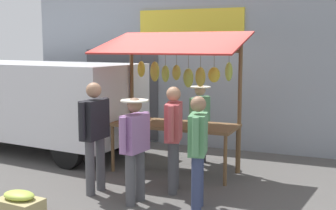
{
  "coord_description": "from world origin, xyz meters",
  "views": [
    {
      "loc": [
        -2.92,
        7.1,
        2.26
      ],
      "look_at": [
        0.0,
        0.3,
        1.25
      ],
      "focal_mm": 47.27,
      "sensor_mm": 36.0,
      "label": 1
    }
  ],
  "objects_px": {
    "shopper_in_striped_shirt": "(198,145)",
    "produce_crate_near": "(20,206)",
    "vendor_with_sunhat": "(200,118)",
    "parked_van": "(34,98)",
    "market_stall": "(176,85)",
    "shopper_with_shopping_bag": "(174,132)",
    "shopper_with_ponytail": "(95,129)",
    "shopper_in_grey_tee": "(135,143)"
  },
  "relations": [
    {
      "from": "parked_van",
      "to": "shopper_in_grey_tee",
      "type": "bearing_deg",
      "value": 154.89
    },
    {
      "from": "shopper_in_grey_tee",
      "to": "produce_crate_near",
      "type": "relative_size",
      "value": 2.46
    },
    {
      "from": "shopper_in_striped_shirt",
      "to": "vendor_with_sunhat",
      "type": "bearing_deg",
      "value": 5.95
    },
    {
      "from": "market_stall",
      "to": "vendor_with_sunhat",
      "type": "height_order",
      "value": "market_stall"
    },
    {
      "from": "shopper_with_shopping_bag",
      "to": "shopper_in_grey_tee",
      "type": "xyz_separation_m",
      "value": [
        0.31,
        0.69,
        -0.06
      ]
    },
    {
      "from": "market_stall",
      "to": "shopper_in_striped_shirt",
      "type": "relative_size",
      "value": 1.58
    },
    {
      "from": "market_stall",
      "to": "shopper_in_striped_shirt",
      "type": "distance_m",
      "value": 1.98
    },
    {
      "from": "shopper_in_striped_shirt",
      "to": "produce_crate_near",
      "type": "height_order",
      "value": "shopper_in_striped_shirt"
    },
    {
      "from": "shopper_with_ponytail",
      "to": "parked_van",
      "type": "height_order",
      "value": "parked_van"
    },
    {
      "from": "shopper_in_striped_shirt",
      "to": "produce_crate_near",
      "type": "relative_size",
      "value": 2.54
    },
    {
      "from": "shopper_in_grey_tee",
      "to": "shopper_in_striped_shirt",
      "type": "xyz_separation_m",
      "value": [
        -0.9,
        -0.13,
        0.02
      ]
    },
    {
      "from": "vendor_with_sunhat",
      "to": "shopper_in_grey_tee",
      "type": "bearing_deg",
      "value": 4.41
    },
    {
      "from": "shopper_in_grey_tee",
      "to": "vendor_with_sunhat",
      "type": "bearing_deg",
      "value": 3.45
    },
    {
      "from": "shopper_in_striped_shirt",
      "to": "shopper_with_shopping_bag",
      "type": "bearing_deg",
      "value": 34.07
    },
    {
      "from": "shopper_in_grey_tee",
      "to": "produce_crate_near",
      "type": "distance_m",
      "value": 1.74
    },
    {
      "from": "parked_van",
      "to": "vendor_with_sunhat",
      "type": "bearing_deg",
      "value": -169.61
    },
    {
      "from": "vendor_with_sunhat",
      "to": "parked_van",
      "type": "relative_size",
      "value": 0.33
    },
    {
      "from": "shopper_with_shopping_bag",
      "to": "shopper_with_ponytail",
      "type": "distance_m",
      "value": 1.2
    },
    {
      "from": "vendor_with_sunhat",
      "to": "market_stall",
      "type": "bearing_deg",
      "value": -9.56
    },
    {
      "from": "shopper_in_grey_tee",
      "to": "parked_van",
      "type": "bearing_deg",
      "value": 65.92
    },
    {
      "from": "shopper_in_striped_shirt",
      "to": "shopper_in_grey_tee",
      "type": "bearing_deg",
      "value": 85.72
    },
    {
      "from": "shopper_in_grey_tee",
      "to": "produce_crate_near",
      "type": "height_order",
      "value": "shopper_in_grey_tee"
    },
    {
      "from": "shopper_with_shopping_bag",
      "to": "market_stall",
      "type": "bearing_deg",
      "value": 5.46
    },
    {
      "from": "market_stall",
      "to": "vendor_with_sunhat",
      "type": "distance_m",
      "value": 1.0
    },
    {
      "from": "shopper_in_grey_tee",
      "to": "parked_van",
      "type": "height_order",
      "value": "parked_van"
    },
    {
      "from": "shopper_in_striped_shirt",
      "to": "produce_crate_near",
      "type": "distance_m",
      "value": 2.49
    },
    {
      "from": "market_stall",
      "to": "vendor_with_sunhat",
      "type": "bearing_deg",
      "value": -107.11
    },
    {
      "from": "market_stall",
      "to": "produce_crate_near",
      "type": "distance_m",
      "value": 3.32
    },
    {
      "from": "shopper_with_ponytail",
      "to": "shopper_in_grey_tee",
      "type": "xyz_separation_m",
      "value": [
        -0.78,
        0.17,
        -0.1
      ]
    },
    {
      "from": "shopper_in_striped_shirt",
      "to": "produce_crate_near",
      "type": "bearing_deg",
      "value": 108.35
    },
    {
      "from": "vendor_with_sunhat",
      "to": "parked_van",
      "type": "bearing_deg",
      "value": -77.61
    },
    {
      "from": "shopper_with_ponytail",
      "to": "shopper_in_striped_shirt",
      "type": "distance_m",
      "value": 1.68
    },
    {
      "from": "produce_crate_near",
      "to": "shopper_with_ponytail",
      "type": "bearing_deg",
      "value": -106.29
    },
    {
      "from": "shopper_with_shopping_bag",
      "to": "vendor_with_sunhat",
      "type": "bearing_deg",
      "value": -9.35
    },
    {
      "from": "market_stall",
      "to": "shopper_with_shopping_bag",
      "type": "distance_m",
      "value": 1.26
    },
    {
      "from": "vendor_with_sunhat",
      "to": "shopper_with_shopping_bag",
      "type": "height_order",
      "value": "shopper_with_shopping_bag"
    },
    {
      "from": "shopper_with_ponytail",
      "to": "produce_crate_near",
      "type": "bearing_deg",
      "value": 165.2
    },
    {
      "from": "market_stall",
      "to": "shopper_in_grey_tee",
      "type": "bearing_deg",
      "value": 92.69
    },
    {
      "from": "shopper_in_grey_tee",
      "to": "parked_van",
      "type": "xyz_separation_m",
      "value": [
        3.55,
        -2.1,
        0.23
      ]
    },
    {
      "from": "shopper_with_shopping_bag",
      "to": "shopper_with_ponytail",
      "type": "relative_size",
      "value": 0.96
    },
    {
      "from": "market_stall",
      "to": "shopper_in_striped_shirt",
      "type": "height_order",
      "value": "market_stall"
    },
    {
      "from": "shopper_with_shopping_bag",
      "to": "shopper_in_striped_shirt",
      "type": "distance_m",
      "value": 0.82
    }
  ]
}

